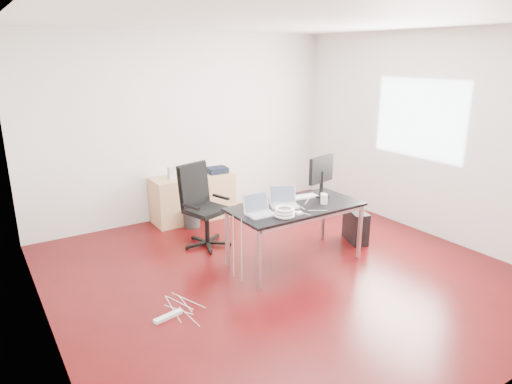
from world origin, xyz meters
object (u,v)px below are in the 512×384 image
office_chair (202,201)px  pc_tower (356,226)px  desk (296,210)px  filing_cabinet_right (215,193)px  filing_cabinet_left (170,201)px

office_chair → pc_tower: bearing=-46.6°
desk → filing_cabinet_right: bearing=90.3°
office_chair → filing_cabinet_left: (-0.06, 0.97, -0.26)m
filing_cabinet_right → pc_tower: (1.11, -2.02, -0.13)m
pc_tower → desk: bearing=-157.0°
office_chair → filing_cabinet_right: office_chair is taller
filing_cabinet_right → pc_tower: size_ratio=1.56×
desk → filing_cabinet_right: (-0.01, 2.08, -0.33)m
desk → office_chair: size_ratio=1.48×
filing_cabinet_right → pc_tower: filing_cabinet_right is taller
office_chair → filing_cabinet_right: 1.22m
office_chair → filing_cabinet_left: office_chair is taller
filing_cabinet_left → pc_tower: size_ratio=1.56×
desk → pc_tower: bearing=3.0°
office_chair → desk: bearing=-73.7°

